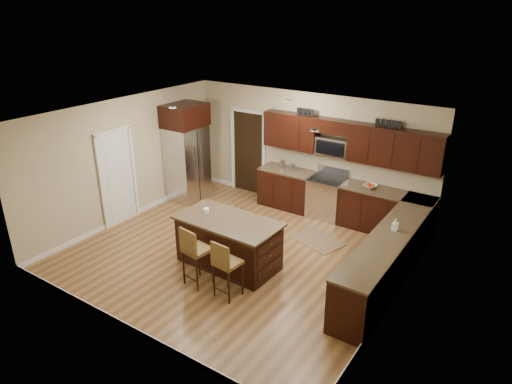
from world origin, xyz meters
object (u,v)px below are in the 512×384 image
Objects in this scene: stool_right at (225,263)px; refrigerator at (187,152)px; range at (327,197)px; stool_mid at (194,250)px; island at (229,244)px.

refrigerator reaches higher than stool_right.
range is at bearing 95.13° from stool_right.
refrigerator reaches higher than stool_mid.
range is at bearing 79.99° from island.
stool_right is 4.35m from refrigerator.
refrigerator is (-3.28, 2.80, 0.56)m from stool_right.
stool_mid is 1.06× the size of stool_right.
stool_mid is at bearing -94.03° from island.
stool_right is at bearing -40.49° from refrigerator.
stool_mid is at bearing -100.22° from range.
range reaches higher than island.
range reaches higher than stool_right.
range is 3.50m from refrigerator.
stool_mid is 0.65m from stool_right.
stool_right is at bearing -54.39° from island.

